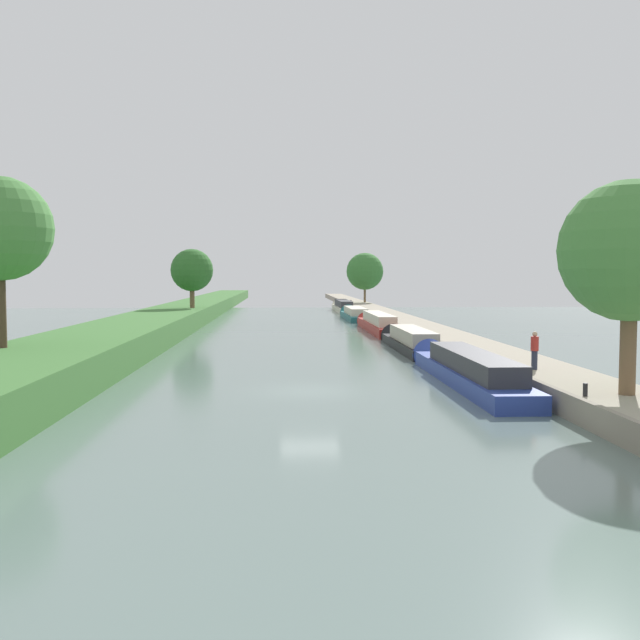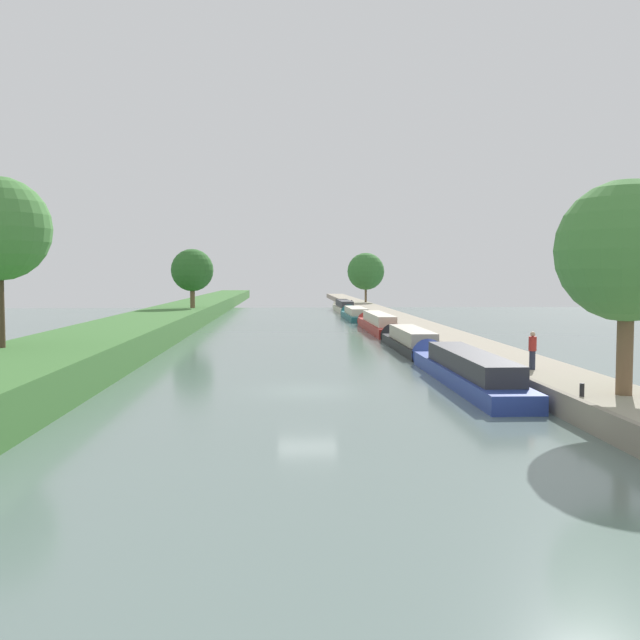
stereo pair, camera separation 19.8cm
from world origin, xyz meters
The scene contains 16 objects.
ground_plane centered at (0.00, 0.00, 0.00)m, with size 160.00×160.00×0.00m, color slate.
left_grassy_bank centered at (-11.84, 0.00, 0.84)m, with size 6.13×260.00×1.67m.
right_towpath centered at (10.47, 0.00, 0.42)m, with size 3.39×260.00×0.84m.
stone_quay centered at (8.65, 0.00, 0.45)m, with size 0.25×260.00×0.89m.
narrowboat_blue centered at (7.23, 2.07, 0.63)m, with size 2.03×15.97×2.15m.
narrowboat_black centered at (7.30, 16.92, 0.59)m, with size 2.02×13.76×2.14m.
narrowboat_red centered at (7.22, 32.50, 0.69)m, with size 1.83×16.94×2.12m.
narrowboat_teal centered at (7.00, 50.49, 0.56)m, with size 2.18×14.66×2.11m.
narrowboat_cream centered at (7.16, 67.70, 0.65)m, with size 1.91×17.06×2.13m.
tree_rightbank_near centered at (10.65, -6.48, 5.74)m, with size 4.84×4.84×7.35m.
tree_rightbank_midnear centered at (11.42, 77.91, 5.57)m, with size 5.63×5.63×7.55m.
tree_leftbank_downstream centered at (-10.22, 42.09, 5.46)m, with size 4.25×4.25×5.93m.
tree_leftbank_upstream centered at (-13.78, 2.57, 7.01)m, with size 4.67×4.67×7.69m.
person_walking centered at (9.78, 0.11, 1.72)m, with size 0.34×0.34×1.66m.
mooring_bollard_near centered at (9.07, -6.75, 1.07)m, with size 0.16×0.16×0.45m.
mooring_bollard_far centered at (9.07, 75.60, 1.07)m, with size 0.16×0.16×0.45m.
Camera 1 is at (-1.17, -30.16, 4.92)m, focal length 40.03 mm.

